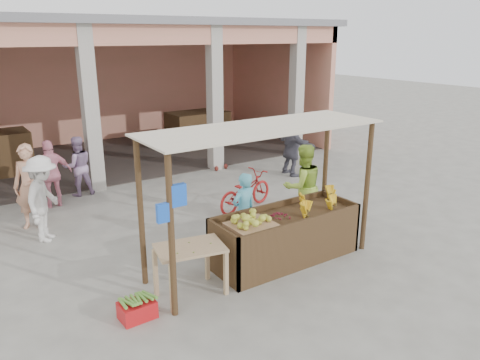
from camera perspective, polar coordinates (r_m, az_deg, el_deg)
ground at (r=8.05m, az=2.68°, el=-10.51°), size 60.00×60.00×0.00m
market_building at (r=15.29m, az=-17.82°, el=12.55°), size 14.40×6.40×4.20m
fruit_stall at (r=8.16m, az=5.57°, el=-7.07°), size 2.60×0.95×0.80m
stall_awning at (r=7.38m, az=2.53°, el=3.34°), size 4.09×1.35×2.39m
banana_heap at (r=8.44m, az=9.42°, el=-2.72°), size 1.10×0.60×0.20m
melon_tray at (r=7.50m, az=1.43°, el=-5.17°), size 0.73×0.63×0.20m
berry_heap at (r=7.84m, az=4.60°, el=-4.31°), size 0.49×0.40×0.15m
side_table at (r=6.99m, az=-6.09°, el=-9.10°), size 1.10×0.84×0.80m
papaya_pile at (r=6.89m, az=-6.15°, el=-7.31°), size 0.71×0.41×0.20m
red_crate at (r=6.84m, az=-12.42°, el=-15.22°), size 0.49×0.36×0.25m
plantain_bundle at (r=6.76m, az=-12.51°, el=-14.07°), size 0.37×0.26×0.07m
produce_sacks at (r=13.49m, az=-2.32°, el=2.45°), size 0.78×0.48×0.59m
vendor_blue at (r=8.42m, az=0.46°, el=-3.52°), size 0.62×0.49×1.53m
vendor_green at (r=9.40m, az=7.66°, el=-0.51°), size 0.96×0.69×1.81m
motorcycle at (r=10.42m, az=0.65°, el=-1.25°), size 0.97×1.77×0.88m
shopper_a at (r=9.44m, az=-22.90°, el=-1.77°), size 1.09×1.27×1.78m
shopper_b at (r=11.28m, az=-22.01°, el=0.95°), size 1.02×0.61×1.65m
shopper_d at (r=12.99m, az=6.36°, el=4.54°), size 0.88×1.75×1.82m
shopper_e at (r=10.15m, az=-24.26°, el=-0.59°), size 0.84×0.78×1.80m
shopper_f at (r=11.90m, az=-19.21°, el=1.92°), size 0.79×0.47×1.59m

